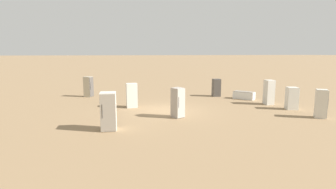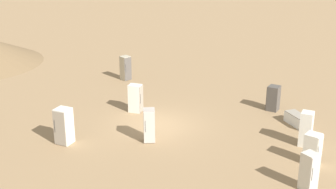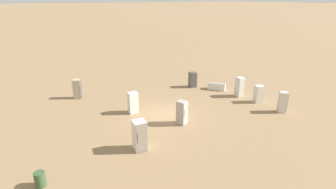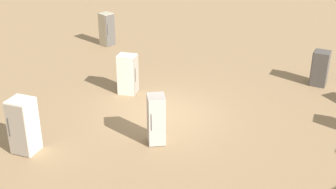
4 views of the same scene
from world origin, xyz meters
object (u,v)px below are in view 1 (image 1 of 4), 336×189
Objects in this scene: discarded_fridge_1 at (132,95)px; discarded_fridge_5 at (244,95)px; discarded_fridge_8 at (292,98)px; discarded_fridge_3 at (321,104)px; discarded_fridge_6 at (269,92)px; discarded_fridge_0 at (178,103)px; discarded_fridge_2 at (108,111)px; discarded_fridge_7 at (216,88)px; discarded_fridge_4 at (88,87)px.

discarded_fridge_5 is (9.62, 0.77, -0.54)m from discarded_fridge_1.
discarded_fridge_3 is at bearing 18.25° from discarded_fridge_8.
discarded_fridge_5 is 0.97× the size of discarded_fridge_6.
discarded_fridge_3 is at bearing 142.12° from discarded_fridge_0.
discarded_fridge_1 is 9.66m from discarded_fridge_5.
discarded_fridge_2 is 12.57m from discarded_fridge_6.
discarded_fridge_1 is at bearing 121.83° from discarded_fridge_7.
discarded_fridge_0 is 8.13m from discarded_fridge_6.
discarded_fridge_7 is (11.02, -3.01, -0.11)m from discarded_fridge_4.
discarded_fridge_2 reaches higher than discarded_fridge_0.
discarded_fridge_1 is at bearing -103.27° from discarded_fridge_2.
discarded_fridge_6 reaches higher than discarded_fridge_0.
discarded_fridge_7 is (8.03, 2.75, -0.09)m from discarded_fridge_1.
discarded_fridge_5 is at bearing -128.24° from discarded_fridge_7.
discarded_fridge_2 is (-1.99, -5.26, 0.10)m from discarded_fridge_1.
discarded_fridge_2 is 12.54m from discarded_fridge_8.
discarded_fridge_6 is at bearing -142.62° from discarded_fridge_7.
discarded_fridge_8 is at bearing -143.47° from discarded_fridge_3.
discarded_fridge_7 reaches higher than discarded_fridge_8.
discarded_fridge_6 is at bearing 81.39° from discarded_fridge_1.
discarded_fridge_7 is 1.01× the size of discarded_fridge_8.
discarded_fridge_2 reaches higher than discarded_fridge_7.
discarded_fridge_2 is 12.82m from discarded_fridge_7.
discarded_fridge_2 is 11.06m from discarded_fridge_4.
discarded_fridge_4 is 11.42m from discarded_fridge_7.
discarded_fridge_5 is at bearing 108.81° from discarded_fridge_6.
discarded_fridge_5 is 2.69m from discarded_fridge_6.
discarded_fridge_4 reaches higher than discarded_fridge_7.
discarded_fridge_4 is at bearing -151.00° from discarded_fridge_1.
discarded_fridge_7 is at bearing 106.80° from discarded_fridge_4.
discarded_fridge_6 is 1.20× the size of discarded_fridge_8.
discarded_fridge_0 is 4.45m from discarded_fridge_2.
discarded_fridge_7 is at bearing -152.53° from discarded_fridge_0.
discarded_fridge_8 reaches higher than discarded_fridge_5.
discarded_fridge_5 is 1.15× the size of discarded_fridge_7.
discarded_fridge_4 is at bearing 158.25° from discarded_fridge_6.
discarded_fridge_3 is 0.96× the size of discarded_fridge_5.
discarded_fridge_0 is 1.00× the size of discarded_fridge_5.
discarded_fridge_5 is at bearing 100.50° from discarded_fridge_4.
discarded_fridge_1 is 10.26m from discarded_fridge_6.
discarded_fridge_1 is 8.48m from discarded_fridge_7.
discarded_fridge_8 is at bearing 86.73° from discarded_fridge_4.
discarded_fridge_3 reaches higher than discarded_fridge_5.
discarded_fridge_0 is at bearing -7.19° from discarded_fridge_5.
discarded_fridge_1 is at bearing 178.13° from discarded_fridge_6.
discarded_fridge_2 is at bearing -155.78° from discarded_fridge_6.
discarded_fridge_0 is 8.55m from discarded_fridge_3.
discarded_fridge_2 reaches higher than discarded_fridge_4.
discarded_fridge_6 is 2.02m from discarded_fridge_8.
discarded_fridge_5 is (11.61, 6.03, -0.64)m from discarded_fridge_2.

